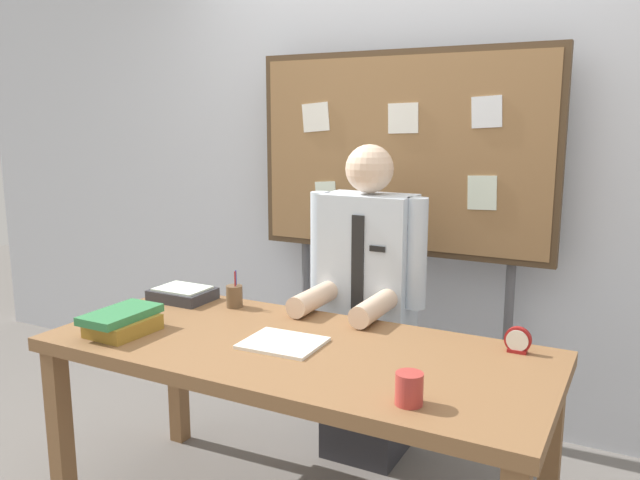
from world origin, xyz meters
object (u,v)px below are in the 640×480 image
desk (295,366)px  book_stack (122,322)px  bulletin_board (400,159)px  pen_holder (234,296)px  open_notebook (283,343)px  person (366,316)px  coffee_mug (409,389)px  paper_tray (183,294)px  desk_clock (518,341)px

desk → book_stack: size_ratio=6.20×
desk → bulletin_board: 1.24m
book_stack → pen_holder: size_ratio=1.84×
open_notebook → person: bearing=86.8°
open_notebook → bulletin_board: bearing=88.0°
bulletin_board → coffee_mug: bearing=-67.7°
coffee_mug → pen_holder: (-0.99, 0.55, 0.00)m
coffee_mug → paper_tray: (-1.26, 0.53, -0.02)m
book_stack → pen_holder: (0.18, 0.48, 0.00)m
open_notebook → coffee_mug: coffee_mug is taller
pen_holder → coffee_mug: bearing=-29.0°
desk_clock → coffee_mug: (-0.19, -0.56, 0.01)m
desk → pen_holder: size_ratio=11.39×
person → desk_clock: person is taller
book_stack → coffee_mug: (1.17, -0.07, 0.00)m
desk → bulletin_board: bulletin_board is taller
book_stack → coffee_mug: bearing=-3.5°
person → open_notebook: bearing=-93.2°
coffee_mug → desk_clock: bearing=71.1°
bulletin_board → coffee_mug: (0.53, -1.29, -0.56)m
coffee_mug → book_stack: bearing=176.5°
paper_tray → open_notebook: bearing=-22.1°
person → desk_clock: size_ratio=15.59×
bulletin_board → coffee_mug: bulletin_board is taller
desk → book_stack: book_stack is taller
person → coffee_mug: 1.06m
desk → pen_holder: pen_holder is taller
coffee_mug → person: bearing=120.2°
paper_tray → pen_holder: bearing=4.1°
open_notebook → pen_holder: size_ratio=1.72×
person → desk_clock: 0.81m
book_stack → desk_clock: (1.36, 0.49, -0.00)m
book_stack → pen_holder: pen_holder is taller
desk → coffee_mug: 0.61m
book_stack → paper_tray: 0.47m
desk → paper_tray: size_ratio=7.01×
person → book_stack: person is taller
open_notebook → coffee_mug: bearing=-23.6°
pen_holder → paper_tray: pen_holder is taller
desk → paper_tray: paper_tray is taller
open_notebook → book_stack: bearing=-163.7°
book_stack → desk: bearing=17.1°
desk → book_stack: (-0.64, -0.20, 0.13)m
desk_clock → pen_holder: pen_holder is taller
coffee_mug → bulletin_board: bearing=112.3°
pen_holder → paper_tray: size_ratio=0.62×
open_notebook → paper_tray: paper_tray is taller
bulletin_board → book_stack: bearing=-117.6°
book_stack → pen_holder: bearing=69.7°
desk_clock → pen_holder: bearing=-179.4°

